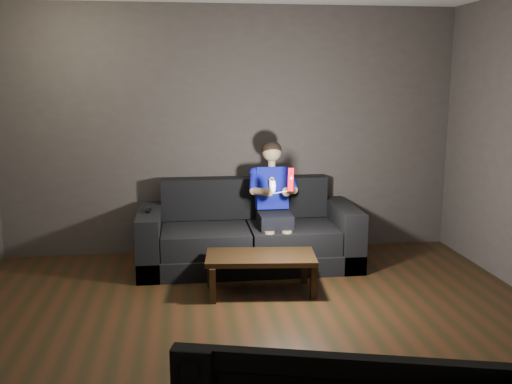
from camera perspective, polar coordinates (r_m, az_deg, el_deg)
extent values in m
plane|color=black|center=(4.25, 0.67, -15.50)|extent=(5.00, 5.00, 0.00)
cube|color=#403B36|center=(6.31, -2.46, 6.09)|extent=(5.00, 0.04, 2.70)
cube|color=#403B36|center=(1.47, 14.64, -11.37)|extent=(5.00, 0.04, 2.70)
cube|color=black|center=(5.99, -0.75, -6.41)|extent=(2.24, 0.97, 0.19)
cube|color=black|center=(5.80, -5.06, -4.84)|extent=(0.88, 0.68, 0.23)
cube|color=black|center=(5.90, 3.70, -4.55)|extent=(0.88, 0.68, 0.23)
cube|color=black|center=(6.21, -1.16, -0.53)|extent=(1.79, 0.22, 0.44)
cube|color=black|center=(5.91, -10.56, -4.75)|extent=(0.22, 0.97, 0.61)
cube|color=black|center=(6.12, 8.69, -4.11)|extent=(0.22, 0.97, 0.61)
cube|color=black|center=(5.80, 1.88, -2.84)|extent=(0.33, 0.41, 0.15)
cube|color=#06018E|center=(5.94, 1.57, 0.43)|extent=(0.33, 0.23, 0.46)
cube|color=orange|center=(5.84, 1.71, 0.89)|extent=(0.10, 0.10, 0.11)
cube|color=#B00110|center=(5.84, 1.72, 0.88)|extent=(0.07, 0.07, 0.07)
cylinder|color=tan|center=(5.90, 1.58, 2.82)|extent=(0.08, 0.08, 0.07)
sphere|color=tan|center=(5.89, 1.59, 4.03)|extent=(0.20, 0.20, 0.20)
ellipsoid|color=black|center=(5.89, 1.57, 4.26)|extent=(0.21, 0.21, 0.18)
cylinder|color=#06018E|center=(5.83, -0.28, 1.04)|extent=(0.09, 0.25, 0.21)
cylinder|color=#06018E|center=(5.89, 3.62, 1.13)|extent=(0.09, 0.25, 0.21)
cylinder|color=tan|center=(5.68, 0.53, 0.26)|extent=(0.15, 0.26, 0.11)
cylinder|color=tan|center=(5.73, 3.46, 0.33)|extent=(0.15, 0.26, 0.11)
sphere|color=tan|center=(5.59, 1.29, -0.03)|extent=(0.09, 0.09, 0.09)
sphere|color=tan|center=(5.62, 3.05, 0.01)|extent=(0.09, 0.09, 0.09)
cylinder|color=tan|center=(5.64, 1.34, -5.77)|extent=(0.10, 0.10, 0.37)
cylinder|color=tan|center=(5.67, 3.10, -5.69)|extent=(0.10, 0.10, 0.37)
cube|color=red|center=(5.36, 3.52, 1.24)|extent=(0.07, 0.09, 0.22)
cube|color=#790007|center=(5.33, 3.58, 1.86)|extent=(0.04, 0.02, 0.04)
cylinder|color=white|center=(5.34, 3.57, 1.05)|extent=(0.02, 0.01, 0.02)
ellipsoid|color=white|center=(5.34, 1.66, 0.71)|extent=(0.08, 0.11, 0.16)
cylinder|color=black|center=(5.30, 1.72, 1.26)|extent=(0.03, 0.01, 0.03)
cube|color=black|center=(5.78, -10.70, -1.84)|extent=(0.05, 0.15, 0.03)
cube|color=black|center=(5.82, -10.68, -1.58)|extent=(0.02, 0.02, 0.00)
cube|color=black|center=(5.17, 0.47, -6.54)|extent=(1.02, 0.58, 0.04)
cube|color=black|center=(5.00, -4.37, -9.37)|extent=(0.05, 0.05, 0.31)
cube|color=black|center=(5.12, 5.79, -8.90)|extent=(0.05, 0.05, 0.31)
cube|color=black|center=(5.38, -4.59, -7.87)|extent=(0.05, 0.05, 0.31)
cube|color=black|center=(5.49, 4.84, -7.48)|extent=(0.05, 0.05, 0.31)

